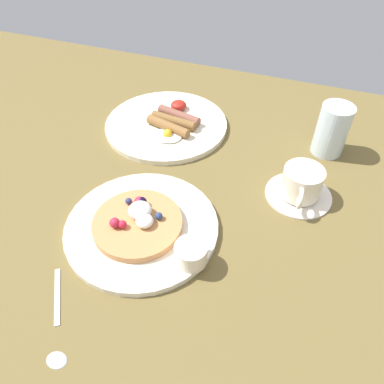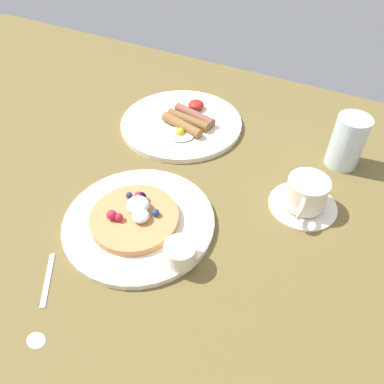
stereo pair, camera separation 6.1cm
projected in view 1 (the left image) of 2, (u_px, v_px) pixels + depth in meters
ground_plane at (175, 218)px, 0.67m from camera, size 2.10×1.12×0.03m
pancake_plate at (142, 227)px, 0.63m from camera, size 0.26×0.26×0.01m
pancake_with_berries at (138, 222)px, 0.62m from camera, size 0.15×0.15×0.04m
syrup_ramekin at (191, 253)px, 0.56m from camera, size 0.05×0.05×0.03m
breakfast_plate at (166, 125)px, 0.84m from camera, size 0.28×0.28×0.01m
fried_breakfast at (174, 120)px, 0.83m from camera, size 0.11×0.16×0.02m
coffee_saucer at (298, 194)px, 0.69m from camera, size 0.12×0.12×0.01m
coffee_cup at (302, 182)px, 0.66m from camera, size 0.07×0.10×0.05m
teaspoon at (57, 333)px, 0.50m from camera, size 0.10×0.13×0.01m
water_glass at (332, 130)px, 0.75m from camera, size 0.06×0.06×0.11m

